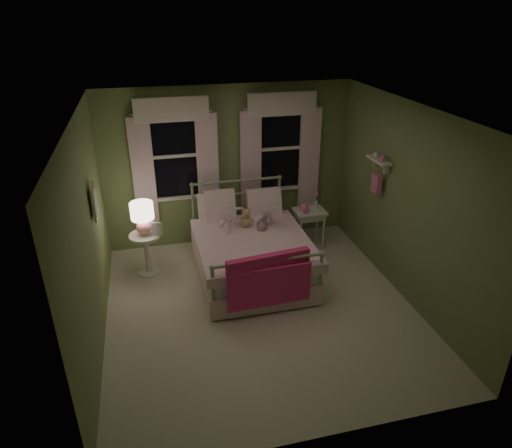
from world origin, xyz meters
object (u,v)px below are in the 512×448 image
object	(u,v)px
child_left	(225,208)
nightstand_right	(310,216)
nightstand_left	(146,248)
teddy_bear	(246,219)
table_lamp	(142,216)
bed	(250,252)
child_right	(262,203)

from	to	relation	value
child_left	nightstand_right	world-z (taller)	child_left
nightstand_left	teddy_bear	bearing A→B (deg)	-5.24
nightstand_left	table_lamp	bearing A→B (deg)	-135.00
table_lamp	nightstand_right	size ratio (longest dim) A/B	0.77
nightstand_left	nightstand_right	world-z (taller)	same
bed	nightstand_right	xyz separation A→B (m)	(1.15, 0.64, 0.17)
nightstand_left	bed	bearing A→B (deg)	-15.49
child_right	teddy_bear	xyz separation A→B (m)	(-0.28, -0.16, -0.17)
bed	child_left	xyz separation A→B (m)	(-0.27, 0.43, 0.55)
bed	nightstand_right	bearing A→B (deg)	29.12
child_right	table_lamp	size ratio (longest dim) A/B	1.59
bed	table_lamp	bearing A→B (deg)	164.51
child_right	nightstand_right	bearing A→B (deg)	-149.02
nightstand_right	table_lamp	bearing A→B (deg)	-175.01
child_right	table_lamp	bearing A→B (deg)	18.17
teddy_bear	nightstand_right	bearing A→B (deg)	17.75
child_right	nightstand_left	bearing A→B (deg)	18.17
teddy_bear	table_lamp	size ratio (longest dim) A/B	0.62
child_left	nightstand_right	distance (m)	1.49
teddy_bear	nightstand_left	distance (m)	1.54
bed	teddy_bear	bearing A→B (deg)	88.85
bed	nightstand_right	size ratio (longest dim) A/B	3.18
teddy_bear	child_right	bearing A→B (deg)	29.50
teddy_bear	nightstand_right	world-z (taller)	teddy_bear
child_right	teddy_bear	bearing A→B (deg)	46.96
teddy_bear	nightstand_right	distance (m)	1.23
bed	child_right	distance (m)	0.78
bed	nightstand_right	distance (m)	1.33
child_left	nightstand_left	xyz separation A→B (m)	(-1.21, -0.02, -0.51)
child_right	nightstand_right	size ratio (longest dim) A/B	1.22
child_right	nightstand_left	world-z (taller)	child_right
bed	nightstand_left	size ratio (longest dim) A/B	3.13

